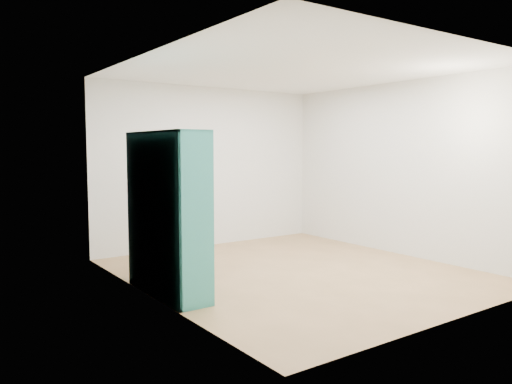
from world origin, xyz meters
TOP-DOWN VIEW (x-y plane):
  - floor at (0.00, 0.00)m, footprint 4.50×4.50m
  - ceiling at (0.00, 0.00)m, footprint 4.50×4.50m
  - wall_left at (-2.00, 0.00)m, footprint 0.02×4.50m
  - wall_right at (2.00, 0.00)m, footprint 0.02×4.50m
  - wall_back at (0.00, 2.25)m, footprint 4.00×0.02m
  - wall_front at (0.00, -2.25)m, footprint 4.00×0.02m
  - bookshelf at (-1.82, 0.07)m, footprint 0.39×1.34m
  - person at (-1.11, 0.98)m, footprint 0.45×0.68m
  - smartphone at (-1.26, 1.06)m, footprint 0.01×0.10m

SIDE VIEW (x-z plane):
  - floor at x=0.00m, z-range 0.00..0.00m
  - bookshelf at x=-1.82m, z-range -0.02..1.77m
  - person at x=-1.11m, z-range 0.00..1.83m
  - smartphone at x=-1.26m, z-range 0.96..1.11m
  - wall_left at x=-2.00m, z-range 0.00..2.60m
  - wall_right at x=2.00m, z-range 0.00..2.60m
  - wall_back at x=0.00m, z-range 0.00..2.60m
  - wall_front at x=0.00m, z-range 0.00..2.60m
  - ceiling at x=0.00m, z-range 2.60..2.60m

